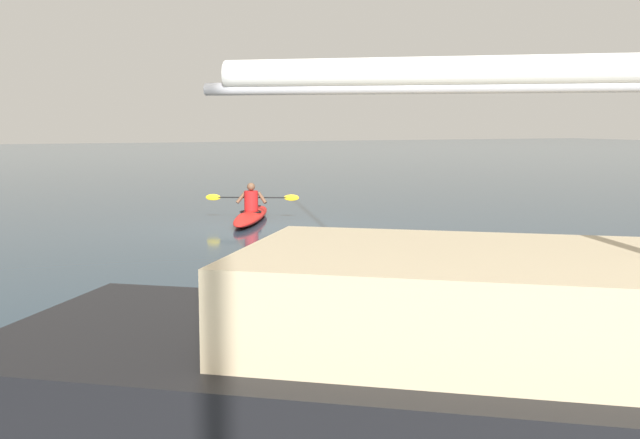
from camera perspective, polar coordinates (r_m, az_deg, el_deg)
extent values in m
plane|color=#233847|center=(19.44, -4.07, -0.67)|extent=(160.00, 160.00, 0.00)
ellipsoid|color=red|center=(20.96, -4.97, 0.27)|extent=(2.55, 4.16, 0.28)
torus|color=black|center=(20.86, -5.01, 0.56)|extent=(0.78, 0.78, 0.04)
cylinder|color=black|center=(22.23, -4.50, 0.99)|extent=(0.18, 0.18, 0.02)
cylinder|color=red|center=(20.95, -4.97, 1.36)|extent=(0.37, 0.37, 0.52)
sphere|color=brown|center=(20.92, -4.98, 2.36)|extent=(0.21, 0.21, 0.21)
cylinder|color=black|center=(21.14, -4.90, 1.59)|extent=(1.88, 0.98, 0.03)
ellipsoid|color=gold|center=(21.32, -7.69, 1.60)|extent=(0.37, 0.22, 0.17)
ellipsoid|color=gold|center=(21.02, -2.07, 1.58)|extent=(0.37, 0.22, 0.17)
cylinder|color=brown|center=(21.07, -5.71, 1.56)|extent=(0.32, 0.14, 0.34)
cylinder|color=brown|center=(20.99, -4.18, 1.55)|extent=(0.23, 0.28, 0.34)
cube|color=black|center=(5.74, 16.72, -14.29)|extent=(7.95, 6.90, 1.10)
cube|color=#C6B28C|center=(5.47, 12.86, -5.67)|extent=(4.01, 3.72, 0.64)
cylinder|color=silver|center=(5.37, 7.65, 9.42)|extent=(2.54, 1.94, 0.09)
cylinder|color=white|center=(5.38, 7.67, 10.48)|extent=(2.36, 1.84, 0.20)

